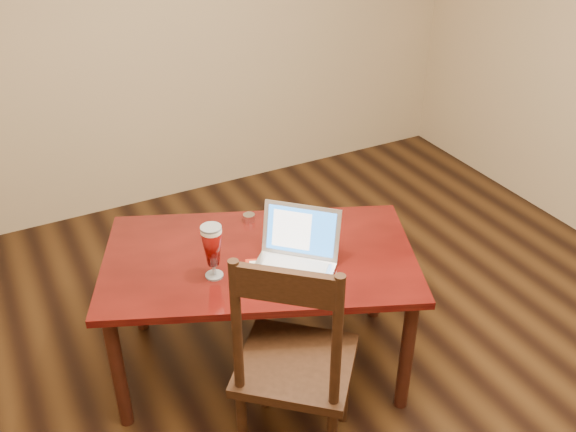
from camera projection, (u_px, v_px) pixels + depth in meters
ground at (360, 421)px, 3.04m from camera, size 5.00×5.00×0.00m
room_shell at (392, 56)px, 2.11m from camera, size 4.51×5.01×2.71m
dining_table at (260, 269)px, 3.04m from camera, size 1.66×1.32×0.95m
dining_chair at (294, 364)px, 2.63m from camera, size 0.65×0.65×1.11m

